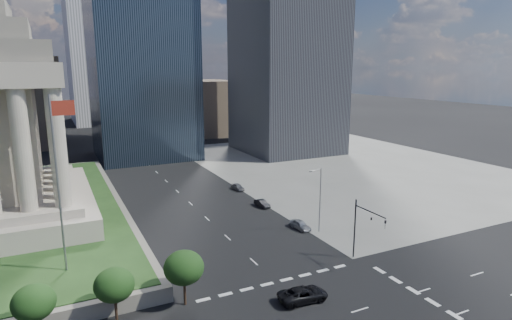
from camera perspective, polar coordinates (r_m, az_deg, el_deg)
ground at (r=130.59m, az=-15.69°, el=0.86°), size 500.00×500.00×0.00m
sidewalk_ne at (r=112.75m, az=12.06°, el=-0.69°), size 68.00×90.00×0.03m
flagpole at (r=51.60m, az=-24.81°, el=-1.83°), size 2.52×0.24×20.00m
midrise_glass at (r=123.83m, az=-15.13°, el=14.27°), size 26.00×26.00×60.00m
building_filler_ne at (r=166.10m, az=-6.86°, el=7.04°), size 20.00×30.00×20.00m
building_filler_nw at (r=156.85m, az=-28.96°, el=6.79°), size 24.00×30.00×28.00m
traffic_signal_ne at (r=56.42m, az=14.24°, el=-8.27°), size 0.30×5.74×8.00m
street_lamp_north at (r=65.25m, az=8.42°, el=-4.83°), size 2.13×0.22×10.00m
pickup_truck at (r=48.42m, az=6.30°, el=-17.38°), size 2.92×5.68×1.53m
parked_sedan_near at (r=67.66m, az=5.92°, el=-8.58°), size 4.19×2.02×1.38m
parked_sedan_mid at (r=77.63m, az=0.81°, el=-5.82°), size 3.88×1.66×1.24m
parked_sedan_far at (r=88.16m, az=-2.44°, el=-3.60°), size 3.88×1.76×1.29m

